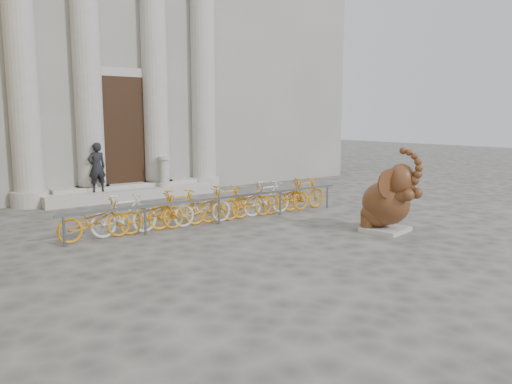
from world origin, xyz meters
TOP-DOWN VIEW (x-y plane):
  - ground at (0.00, 0.00)m, footprint 80.00×80.00m
  - classical_building at (0.00, 14.93)m, footprint 22.00×10.70m
  - entrance_steps at (0.00, 9.40)m, footprint 6.00×1.20m
  - elephant_statue at (3.07, 0.77)m, footprint 1.37×1.63m
  - bike_rack at (0.19, 4.25)m, footprint 8.37×0.53m
  - pedestrian at (-1.21, 9.25)m, footprint 0.61×0.42m
  - balustrade_post at (1.14, 9.10)m, footprint 0.44×0.44m

SIDE VIEW (x-z plane):
  - ground at x=0.00m, z-range 0.00..0.00m
  - entrance_steps at x=0.00m, z-range 0.00..0.36m
  - bike_rack at x=0.19m, z-range 0.00..1.00m
  - elephant_statue at x=3.07m, z-range -0.29..1.81m
  - balustrade_post at x=1.14m, z-range 0.32..1.39m
  - pedestrian at x=-1.21m, z-range 0.36..1.99m
  - classical_building at x=0.00m, z-range -0.02..11.98m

